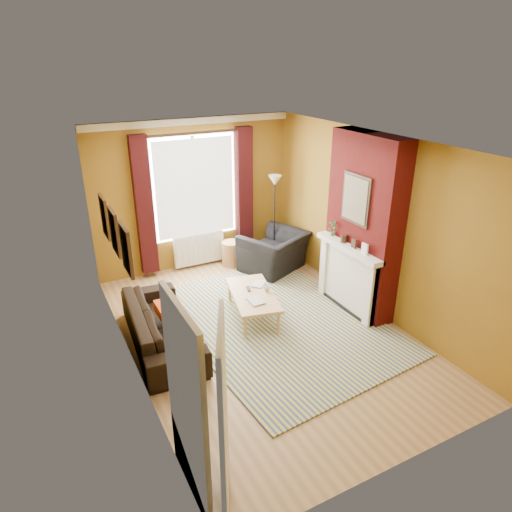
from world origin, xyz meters
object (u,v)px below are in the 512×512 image
object	(u,v)px
floor_lamp	(275,194)
wicker_stool	(232,253)
armchair	(274,252)
coffee_table	(253,296)
sofa	(162,325)

from	to	relation	value
floor_lamp	wicker_stool	bearing A→B (deg)	166.50
armchair	coffee_table	size ratio (longest dim) A/B	0.83
sofa	coffee_table	xyz separation A→B (m)	(1.47, 0.06, 0.07)
wicker_stool	floor_lamp	world-z (taller)	floor_lamp
wicker_stool	floor_lamp	distance (m)	1.42
coffee_table	floor_lamp	distance (m)	2.42
sofa	armchair	size ratio (longest dim) A/B	1.84
armchair	wicker_stool	size ratio (longest dim) A/B	2.37
wicker_stool	sofa	bearing A→B (deg)	-135.06
armchair	coffee_table	world-z (taller)	armchair
sofa	armchair	world-z (taller)	armchair
sofa	coffee_table	size ratio (longest dim) A/B	1.53
wicker_stool	floor_lamp	bearing A→B (deg)	-13.50
floor_lamp	coffee_table	bearing A→B (deg)	-128.05
armchair	wicker_stool	world-z (taller)	armchair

